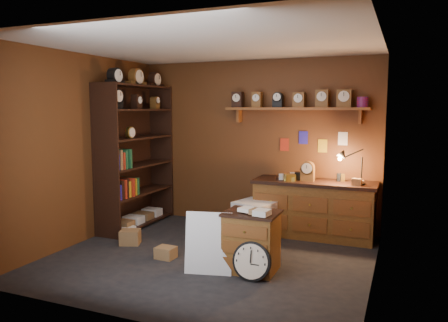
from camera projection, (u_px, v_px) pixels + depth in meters
floor at (210, 258)px, 5.66m from camera, size 4.00×4.00×0.00m
room_shell at (216, 125)px, 5.53m from camera, size 4.02×3.62×2.71m
shelving_unit at (134, 150)px, 7.09m from camera, size 0.47×1.60×2.58m
workbench at (314, 206)px, 6.55m from camera, size 1.80×0.66×1.36m
low_cabinet at (252, 239)px, 5.17m from camera, size 0.63×0.54×0.81m
big_round_clock at (252, 261)px, 4.90m from camera, size 0.45×0.15×0.45m
white_panel at (209, 273)px, 5.15m from camera, size 0.58×0.28×0.73m
mini_fridge at (255, 220)px, 6.49m from camera, size 0.66×0.68×0.55m
floor_box_a at (166, 253)px, 5.63m from camera, size 0.25×0.22×0.15m
floor_box_b at (127, 230)px, 6.77m from camera, size 0.25×0.27×0.11m
floor_box_c at (130, 237)px, 6.21m from camera, size 0.34×0.31×0.20m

